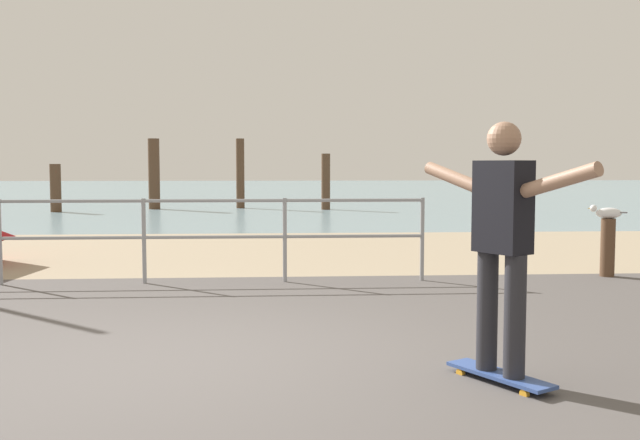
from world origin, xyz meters
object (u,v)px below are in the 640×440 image
seagull (607,213)px  skateboard (500,375)px  bollard_short (608,248)px  skateboarder (502,232)px

seagull → skateboard: bearing=-122.0°
bollard_short → seagull: 0.46m
skateboard → skateboarder: bearing=157.4°
skateboard → bollard_short: bollard_short is taller
skateboard → seagull: bearing=58.0°
bollard_short → seagull: bearing=167.8°
skateboard → seagull: size_ratio=1.64×
skateboard → skateboarder: 0.95m
skateboard → skateboarder: skateboarder is taller
skateboarder → seagull: 5.27m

